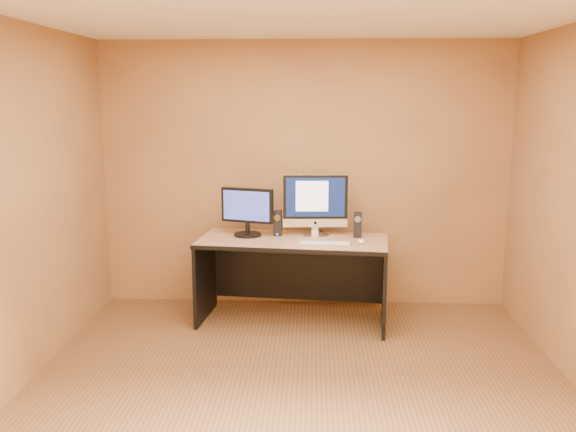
{
  "coord_description": "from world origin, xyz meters",
  "views": [
    {
      "loc": [
        0.09,
        -3.96,
        2.07
      ],
      "look_at": [
        -0.13,
        1.33,
        1.02
      ],
      "focal_mm": 38.0,
      "sensor_mm": 36.0,
      "label": 1
    }
  ],
  "objects": [
    {
      "name": "speaker_left",
      "position": [
        -0.24,
        1.57,
        0.91
      ],
      "size": [
        0.08,
        0.08,
        0.23
      ],
      "primitive_type": null,
      "rotation": [
        0.0,
        0.0,
        -0.05
      ],
      "color": "black",
      "rests_on": "desk"
    },
    {
      "name": "cable_a",
      "position": [
        0.19,
        1.7,
        0.79
      ],
      "size": [
        0.1,
        0.22,
        0.01
      ],
      "primitive_type": "cylinder",
      "rotation": [
        1.57,
        0.0,
        0.4
      ],
      "color": "black",
      "rests_on": "desk"
    },
    {
      "name": "cable_b",
      "position": [
        0.11,
        1.75,
        0.79
      ],
      "size": [
        0.08,
        0.18,
        0.01
      ],
      "primitive_type": "cylinder",
      "rotation": [
        1.57,
        0.0,
        -0.38
      ],
      "color": "black",
      "rests_on": "desk"
    },
    {
      "name": "mouse",
      "position": [
        0.52,
        1.3,
        0.81
      ],
      "size": [
        0.06,
        0.11,
        0.04
      ],
      "primitive_type": "ellipsoid",
      "rotation": [
        0.0,
        0.0,
        -0.01
      ],
      "color": "white",
      "rests_on": "desk"
    },
    {
      "name": "desk",
      "position": [
        -0.09,
        1.43,
        0.39
      ],
      "size": [
        1.78,
        0.92,
        0.79
      ],
      "primitive_type": null,
      "rotation": [
        0.0,
        0.0,
        -0.11
      ],
      "color": "tan",
      "rests_on": "ground"
    },
    {
      "name": "floor",
      "position": [
        0.0,
        0.0,
        0.0
      ],
      "size": [
        4.0,
        4.0,
        0.0
      ],
      "primitive_type": "plane",
      "color": "brown",
      "rests_on": "ground"
    },
    {
      "name": "second_monitor",
      "position": [
        -0.52,
        1.55,
        1.01
      ],
      "size": [
        0.56,
        0.39,
        0.45
      ],
      "primitive_type": null,
      "rotation": [
        0.0,
        0.0,
        -0.29
      ],
      "color": "black",
      "rests_on": "desk"
    },
    {
      "name": "imac",
      "position": [
        0.11,
        1.58,
        1.08
      ],
      "size": [
        0.62,
        0.25,
        0.59
      ],
      "primitive_type": null,
      "rotation": [
        0.0,
        0.0,
        0.05
      ],
      "color": "silver",
      "rests_on": "desk"
    },
    {
      "name": "speaker_right",
      "position": [
        0.5,
        1.53,
        0.91
      ],
      "size": [
        0.08,
        0.08,
        0.23
      ],
      "primitive_type": null,
      "rotation": [
        0.0,
        0.0,
        -0.06
      ],
      "color": "black",
      "rests_on": "desk"
    },
    {
      "name": "walls",
      "position": [
        0.0,
        0.0,
        1.3
      ],
      "size": [
        4.0,
        4.0,
        2.6
      ],
      "primitive_type": null,
      "color": "#A17541",
      "rests_on": "ground"
    },
    {
      "name": "keyboard",
      "position": [
        0.2,
        1.24,
        0.8
      ],
      "size": [
        0.46,
        0.13,
        0.02
      ],
      "primitive_type": "cube",
      "rotation": [
        0.0,
        0.0,
        -0.02
      ],
      "color": "#BABBBF",
      "rests_on": "desk"
    },
    {
      "name": "ceiling",
      "position": [
        0.0,
        0.0,
        2.6
      ],
      "size": [
        4.0,
        4.0,
        0.0
      ],
      "primitive_type": "plane",
      "color": "white",
      "rests_on": "walls"
    }
  ]
}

